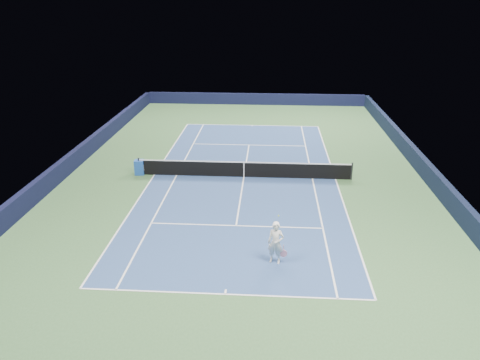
{
  "coord_description": "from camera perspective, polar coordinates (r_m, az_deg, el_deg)",
  "views": [
    {
      "loc": [
        1.5,
        -26.25,
        10.33
      ],
      "look_at": [
        -0.04,
        -3.0,
        1.0
      ],
      "focal_mm": 35.0,
      "sensor_mm": 36.0,
      "label": 1
    }
  ],
  "objects": [
    {
      "name": "ground",
      "position": [
        28.25,
        0.48,
        0.37
      ],
      "size": [
        40.0,
        40.0,
        0.0
      ],
      "primitive_type": "plane",
      "color": "#345930",
      "rests_on": "ground"
    },
    {
      "name": "service_line_far",
      "position": [
        34.27,
        1.1,
        4.3
      ],
      "size": [
        8.23,
        0.08,
        0.0
      ],
      "primitive_type": "cube",
      "color": "white",
      "rests_on": "ground"
    },
    {
      "name": "tennis_player",
      "position": [
        19.19,
        4.39,
        -7.64
      ],
      "size": [
        0.86,
        1.33,
        1.83
      ],
      "color": "white",
      "rests_on": "ground"
    },
    {
      "name": "tennis_net",
      "position": [
        28.07,
        0.48,
        1.33
      ],
      "size": [
        12.9,
        0.1,
        1.07
      ],
      "color": "black",
      "rests_on": "ground"
    },
    {
      "name": "court_surface",
      "position": [
        28.25,
        0.48,
        0.38
      ],
      "size": [
        10.97,
        23.77,
        0.01
      ],
      "primitive_type": "cube",
      "color": "navy",
      "rests_on": "ground"
    },
    {
      "name": "wall_left",
      "position": [
        30.6,
        -20.21,
        1.8
      ],
      "size": [
        0.35,
        40.0,
        1.1
      ],
      "primitive_type": "cube",
      "color": "black",
      "rests_on": "ground"
    },
    {
      "name": "baseline_near",
      "position": [
        17.75,
        -1.83,
        -13.75
      ],
      "size": [
        10.97,
        0.08,
        0.0
      ],
      "primitive_type": "cube",
      "color": "white",
      "rests_on": "ground"
    },
    {
      "name": "baseline_far",
      "position": [
        39.53,
        1.49,
        6.69
      ],
      "size": [
        10.97,
        0.08,
        0.0
      ],
      "primitive_type": "cube",
      "color": "white",
      "rests_on": "ground"
    },
    {
      "name": "center_mark_near",
      "position": [
        17.87,
        -1.78,
        -13.47
      ],
      "size": [
        0.08,
        0.3,
        0.0
      ],
      "primitive_type": "cube",
      "color": "white",
      "rests_on": "ground"
    },
    {
      "name": "sideline_doubles_left",
      "position": [
        29.06,
        -10.38,
        0.65
      ],
      "size": [
        0.08,
        23.77,
        0.0
      ],
      "primitive_type": "cube",
      "color": "white",
      "rests_on": "ground"
    },
    {
      "name": "sideline_singles_left",
      "position": [
        28.76,
        -7.73,
        0.59
      ],
      "size": [
        0.08,
        23.77,
        0.0
      ],
      "primitive_type": "cube",
      "color": "white",
      "rests_on": "ground"
    },
    {
      "name": "sideline_singles_right",
      "position": [
        28.33,
        8.82,
        0.18
      ],
      "size": [
        0.08,
        23.77,
        0.0
      ],
      "primitive_type": "cube",
      "color": "white",
      "rests_on": "ground"
    },
    {
      "name": "wall_right",
      "position": [
        29.52,
        21.96,
        0.83
      ],
      "size": [
        0.35,
        40.0,
        1.1
      ],
      "primitive_type": "cube",
      "color": "black",
      "rests_on": "ground"
    },
    {
      "name": "center_mark_far",
      "position": [
        39.39,
        1.48,
        6.63
      ],
      "size": [
        0.08,
        0.3,
        0.0
      ],
      "primitive_type": "cube",
      "color": "white",
      "rests_on": "ground"
    },
    {
      "name": "sponsor_cube",
      "position": [
        29.18,
        -12.15,
        1.53
      ],
      "size": [
        0.62,
        0.55,
        0.91
      ],
      "color": "#1B4AA7",
      "rests_on": "ground"
    },
    {
      "name": "service_line_near",
      "position": [
        22.42,
        -0.48,
        -5.59
      ],
      "size": [
        8.23,
        0.08,
        0.0
      ],
      "primitive_type": "cube",
      "color": "white",
      "rests_on": "ground"
    },
    {
      "name": "center_service_line",
      "position": [
        28.24,
        0.48,
        0.39
      ],
      "size": [
        0.08,
        12.8,
        0.0
      ],
      "primitive_type": "cube",
      "color": "white",
      "rests_on": "ground"
    },
    {
      "name": "wall_far",
      "position": [
        47.12,
        1.91,
        9.84
      ],
      "size": [
        22.0,
        0.35,
        1.1
      ],
      "primitive_type": "cube",
      "color": "#111333",
      "rests_on": "ground"
    },
    {
      "name": "sideline_doubles_right",
      "position": [
        28.48,
        11.56,
        0.12
      ],
      "size": [
        0.08,
        23.77,
        0.0
      ],
      "primitive_type": "cube",
      "color": "white",
      "rests_on": "ground"
    }
  ]
}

